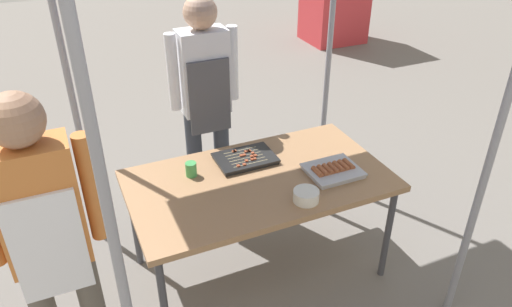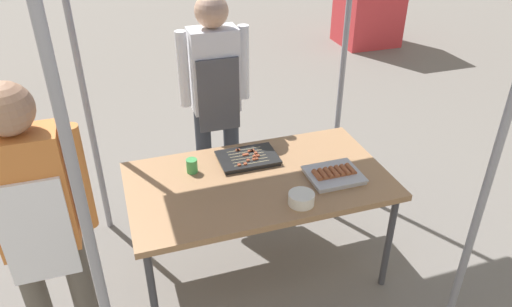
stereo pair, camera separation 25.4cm
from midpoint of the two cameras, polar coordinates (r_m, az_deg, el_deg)
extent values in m
plane|color=#66605B|center=(3.45, -1.82, -13.40)|extent=(18.00, 18.00, 0.00)
cube|color=#9E724C|center=(2.98, -2.05, -3.32)|extent=(1.60, 0.90, 0.04)
cylinder|color=#3F3F44|center=(2.81, -13.48, -17.23)|extent=(0.04, 0.04, 0.71)
cylinder|color=#3F3F44|center=(3.25, 13.13, -9.27)|extent=(0.04, 0.04, 0.71)
cylinder|color=#3F3F44|center=(3.39, -16.30, -7.91)|extent=(0.04, 0.04, 0.71)
cylinder|color=#3F3F44|center=(3.76, 6.29, -2.40)|extent=(0.04, 0.04, 0.71)
cylinder|color=gray|center=(1.97, -19.71, -11.83)|extent=(0.04, 0.04, 2.26)
cylinder|color=gray|center=(2.70, 23.68, -0.18)|extent=(0.04, 0.04, 2.26)
cylinder|color=gray|center=(3.35, -22.94, 5.93)|extent=(0.04, 0.04, 2.26)
cylinder|color=gray|center=(3.83, 6.68, 11.17)|extent=(0.04, 0.04, 2.26)
cube|color=#ADADB2|center=(3.03, 6.72, -2.22)|extent=(0.31, 0.27, 0.02)
cube|color=#ADADB2|center=(3.03, 6.74, -1.97)|extent=(0.33, 0.28, 0.01)
cylinder|color=#9E512D|center=(2.97, 4.86, -2.27)|extent=(0.03, 0.10, 0.03)
cylinder|color=#9E512D|center=(2.99, 5.50, -2.11)|extent=(0.03, 0.10, 0.03)
cylinder|color=#9E512D|center=(3.00, 6.13, -1.95)|extent=(0.03, 0.10, 0.03)
cylinder|color=#9E512D|center=(3.02, 6.75, -1.79)|extent=(0.03, 0.10, 0.03)
cylinder|color=#9E512D|center=(3.04, 7.37, -1.63)|extent=(0.03, 0.10, 0.03)
cylinder|color=#9E512D|center=(3.05, 7.98, -1.48)|extent=(0.03, 0.10, 0.03)
cylinder|color=#9E512D|center=(3.07, 8.58, -1.32)|extent=(0.03, 0.10, 0.03)
cube|color=black|center=(3.14, -3.67, -0.79)|extent=(0.37, 0.26, 0.02)
cube|color=black|center=(3.13, -3.68, -0.54)|extent=(0.38, 0.27, 0.01)
cylinder|color=tan|center=(3.06, -3.08, -1.28)|extent=(0.23, 0.01, 0.01)
cube|color=brown|center=(3.04, -4.49, -1.61)|extent=(0.02, 0.02, 0.02)
cube|color=brown|center=(3.05, -3.78, -1.44)|extent=(0.02, 0.02, 0.02)
cylinder|color=tan|center=(3.09, -3.32, -0.96)|extent=(0.23, 0.01, 0.01)
cube|color=brown|center=(3.10, -2.81, -0.84)|extent=(0.02, 0.02, 0.02)
cube|color=brown|center=(3.10, -2.51, -0.77)|extent=(0.02, 0.02, 0.02)
cube|color=brown|center=(3.09, -3.50, -1.00)|extent=(0.02, 0.02, 0.02)
cylinder|color=tan|center=(3.12, -3.56, -0.64)|extent=(0.23, 0.01, 0.01)
cube|color=brown|center=(3.13, -2.82, -0.47)|extent=(0.02, 0.02, 0.02)
cube|color=brown|center=(3.14, -2.40, -0.38)|extent=(0.02, 0.02, 0.02)
cylinder|color=tan|center=(3.15, -3.79, -0.32)|extent=(0.23, 0.01, 0.01)
cube|color=brown|center=(3.17, -2.70, -0.08)|extent=(0.02, 0.02, 0.02)
cube|color=brown|center=(3.14, -4.07, -0.39)|extent=(0.02, 0.02, 0.02)
cube|color=brown|center=(3.15, -3.70, -0.30)|extent=(0.02, 0.02, 0.02)
cylinder|color=tan|center=(3.18, -4.02, -0.02)|extent=(0.23, 0.01, 0.01)
cube|color=brown|center=(3.19, -3.24, 0.16)|extent=(0.02, 0.02, 0.02)
cube|color=brown|center=(3.18, -3.47, 0.11)|extent=(0.02, 0.02, 0.02)
cube|color=brown|center=(3.19, -3.08, 0.19)|extent=(0.02, 0.02, 0.02)
cylinder|color=tan|center=(3.20, -4.25, 0.29)|extent=(0.23, 0.01, 0.01)
cube|color=brown|center=(3.19, -4.93, 0.13)|extent=(0.02, 0.02, 0.02)
cube|color=brown|center=(3.20, -4.80, 0.16)|extent=(0.02, 0.02, 0.02)
cylinder|color=silver|center=(2.77, 3.32, -5.09)|extent=(0.15, 0.15, 0.07)
cylinder|color=#3F994C|center=(3.02, -10.08, -1.91)|extent=(0.07, 0.07, 0.09)
cylinder|color=#333842|center=(3.78, -9.10, -1.15)|extent=(0.12, 0.12, 0.85)
cylinder|color=#333842|center=(3.83, -5.94, -0.45)|extent=(0.12, 0.12, 0.85)
cube|color=white|center=(3.48, -8.32, 9.48)|extent=(0.34, 0.20, 0.60)
cube|color=#4C4C51|center=(3.44, -7.60, 6.54)|extent=(0.30, 0.02, 0.54)
cylinder|color=white|center=(3.42, -11.93, 9.30)|extent=(0.08, 0.08, 0.54)
cylinder|color=white|center=(3.53, -4.89, 10.53)|extent=(0.08, 0.08, 0.54)
sphere|color=tan|center=(3.35, -8.88, 16.14)|extent=(0.23, 0.23, 0.23)
cube|color=#CC7233|center=(2.34, -27.09, -5.60)|extent=(0.34, 0.20, 0.60)
cube|color=white|center=(2.34, -26.21, -10.08)|extent=(0.30, 0.02, 0.54)
cylinder|color=#CC7233|center=(2.31, -21.93, -3.90)|extent=(0.08, 0.08, 0.54)
sphere|color=#9E7256|center=(2.15, -29.68, 3.40)|extent=(0.23, 0.23, 0.23)
camera|label=1|loc=(0.13, -92.48, -1.48)|focal=33.86mm
camera|label=2|loc=(0.13, 87.52, 1.48)|focal=33.86mm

